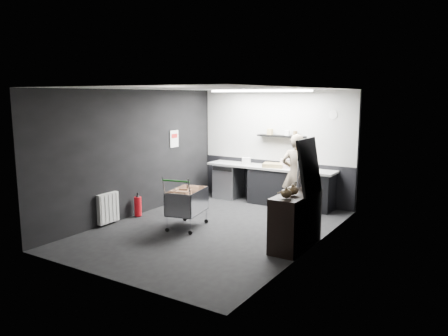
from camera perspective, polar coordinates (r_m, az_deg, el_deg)
The scene contains 22 objects.
floor at distance 8.60m, azimuth -1.35°, elevation -7.95°, with size 5.50×5.50×0.00m, color black.
ceiling at distance 8.20m, azimuth -1.43°, elevation 10.34°, with size 5.50×5.50×0.00m, color white.
wall_back at distance 10.68m, azimuth 6.78°, elevation 2.83°, with size 5.50×5.50×0.00m, color black.
wall_front at distance 6.22m, azimuth -15.50°, elevation -2.25°, with size 5.50×5.50×0.00m, color black.
wall_left at distance 9.53m, azimuth -11.48°, elevation 1.91°, with size 5.50×5.50×0.00m, color black.
wall_right at distance 7.39m, azimuth 11.65°, elevation -0.27°, with size 5.50×5.50×0.00m, color black.
kitchen_wall_panel at distance 10.61m, azimuth 6.79°, elevation 5.50°, with size 3.95×0.02×1.70m, color #AFAFAB.
dado_panel at distance 10.79m, azimuth 6.65°, elevation -1.67°, with size 3.95×0.02×1.00m, color black.
floating_shelf at distance 10.45m, azimuth 7.50°, elevation 4.16°, with size 1.20×0.22×0.04m, color black.
wall_clock at distance 10.07m, azimuth 14.07°, elevation 6.78°, with size 0.20×0.20×0.03m, color silver.
poster at distance 10.47m, azimuth -6.53°, elevation 3.81°, with size 0.02×0.30×0.40m, color white.
poster_red_band at distance 10.46m, azimuth -6.52°, elevation 4.19°, with size 0.01×0.22×0.10m, color red.
radiator at distance 9.06m, azimuth -14.92°, elevation -5.07°, with size 0.10×0.50×0.60m, color silver.
ceiling_strip at distance 9.80m, azimuth 4.65°, elevation 10.01°, with size 2.40×0.20×0.04m, color white.
prep_counter at distance 10.47m, azimuth 6.58°, elevation -2.25°, with size 3.20×0.61×0.90m.
person at distance 9.69m, azimuth 9.39°, elevation -0.74°, with size 0.64×0.42×1.75m, color #BCAF95.
shopping_cart at distance 8.59m, azimuth -4.86°, elevation -4.57°, with size 0.75×1.05×1.04m.
sideboard at distance 7.58m, azimuth 9.53°, elevation -5.82°, with size 0.54×1.25×1.88m.
fire_extinguisher at distance 9.54m, azimuth -11.18°, elevation -4.84°, with size 0.15×0.15×0.50m.
cardboard_box at distance 10.34m, azimuth 6.46°, elevation 0.36°, with size 0.47×0.35×0.09m, color #988351.
pink_tub at distance 10.26m, azimuth 7.92°, elevation 0.60°, with size 0.21×0.21×0.21m, color white.
white_container at distance 10.66m, azimuth 2.94°, elevation 0.91°, with size 0.20×0.15×0.18m, color silver.
Camera 1 is at (4.53, -6.84, 2.58)m, focal length 35.00 mm.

